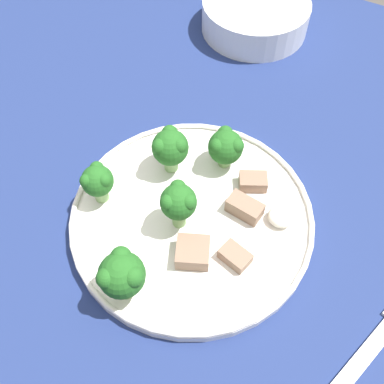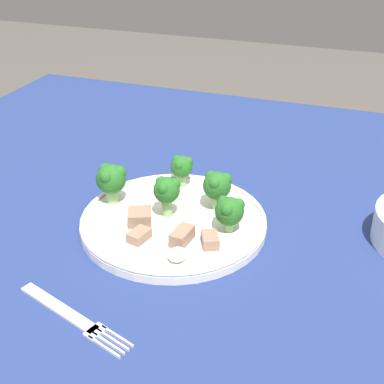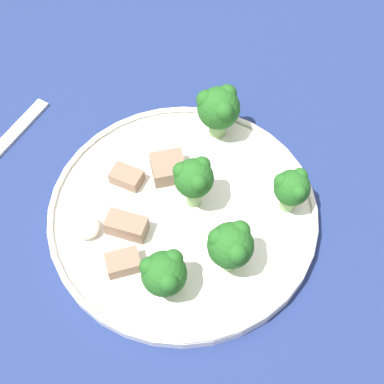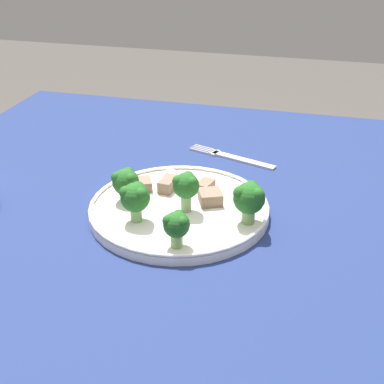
{
  "view_description": "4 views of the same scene",
  "coord_description": "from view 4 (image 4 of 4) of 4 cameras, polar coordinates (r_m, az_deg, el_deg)",
  "views": [
    {
      "loc": [
        0.16,
        -0.18,
        1.17
      ],
      "look_at": [
        0.03,
        0.06,
        0.76
      ],
      "focal_mm": 42.0,
      "sensor_mm": 36.0,
      "label": 1
    },
    {
      "loc": [
        0.66,
        0.29,
        1.16
      ],
      "look_at": [
        0.02,
        0.06,
        0.78
      ],
      "focal_mm": 50.0,
      "sensor_mm": 36.0,
      "label": 2
    },
    {
      "loc": [
        -0.02,
        0.31,
        1.21
      ],
      "look_at": [
        0.03,
        0.05,
        0.78
      ],
      "focal_mm": 50.0,
      "sensor_mm": 36.0,
      "label": 3
    },
    {
      "loc": [
        -0.63,
        -0.15,
        1.14
      ],
      "look_at": [
        0.02,
        0.02,
        0.78
      ],
      "focal_mm": 50.0,
      "sensor_mm": 36.0,
      "label": 4
    }
  ],
  "objects": [
    {
      "name": "broccoli_floret_center_back",
      "position": [
        0.7,
        -1.67,
        -3.53
      ],
      "size": [
        0.04,
        0.04,
        0.05
      ],
      "color": "#7FA866",
      "rests_on": "dinner_plate"
    },
    {
      "name": "broccoli_floret_back_left",
      "position": [
        0.76,
        -6.08,
        -0.56
      ],
      "size": [
        0.04,
        0.04,
        0.06
      ],
      "color": "#7FA866",
      "rests_on": "dinner_plate"
    },
    {
      "name": "meat_slice_middle_slice",
      "position": [
        0.86,
        -5.11,
        0.84
      ],
      "size": [
        0.04,
        0.03,
        0.02
      ],
      "color": "#846651",
      "rests_on": "dinner_plate"
    },
    {
      "name": "meat_slice_edge_slice",
      "position": [
        0.82,
        2.22,
        -0.6
      ],
      "size": [
        0.05,
        0.04,
        0.02
      ],
      "color": "#846651",
      "rests_on": "dinner_plate"
    },
    {
      "name": "fork",
      "position": [
        1.0,
        4.32,
        3.71
      ],
      "size": [
        0.07,
        0.17,
        0.0
      ],
      "color": "silver",
      "rests_on": "table"
    },
    {
      "name": "broccoli_floret_center_left",
      "position": [
        0.82,
        -7.09,
        1.13
      ],
      "size": [
        0.04,
        0.04,
        0.05
      ],
      "color": "#7FA866",
      "rests_on": "dinner_plate"
    },
    {
      "name": "meat_slice_rear_slice",
      "position": [
        0.86,
        1.42,
        0.69
      ],
      "size": [
        0.04,
        0.03,
        0.01
      ],
      "color": "#846651",
      "rests_on": "dinner_plate"
    },
    {
      "name": "table",
      "position": [
        0.83,
        0.79,
        -9.74
      ],
      "size": [
        1.1,
        1.12,
        0.73
      ],
      "color": "navy",
      "rests_on": "ground_plane"
    },
    {
      "name": "sauce_dollop",
      "position": [
        0.89,
        -2.33,
        1.91
      ],
      "size": [
        0.03,
        0.03,
        0.02
      ],
      "color": "silver",
      "rests_on": "dinner_plate"
    },
    {
      "name": "broccoli_floret_near_rim_left",
      "position": [
        0.78,
        -0.64,
        0.65
      ],
      "size": [
        0.04,
        0.04,
        0.06
      ],
      "color": "#7FA866",
      "rests_on": "dinner_plate"
    },
    {
      "name": "meat_slice_front_slice",
      "position": [
        0.86,
        -2.56,
        0.84
      ],
      "size": [
        0.04,
        0.03,
        0.02
      ],
      "color": "#846651",
      "rests_on": "dinner_plate"
    },
    {
      "name": "dinner_plate",
      "position": [
        0.81,
        -1.38,
        -1.78
      ],
      "size": [
        0.27,
        0.27,
        0.02
      ],
      "color": "white",
      "rests_on": "table"
    },
    {
      "name": "broccoli_floret_front_left",
      "position": [
        0.76,
        6.12,
        -0.65
      ],
      "size": [
        0.05,
        0.05,
        0.06
      ],
      "color": "#7FA866",
      "rests_on": "dinner_plate"
    }
  ]
}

